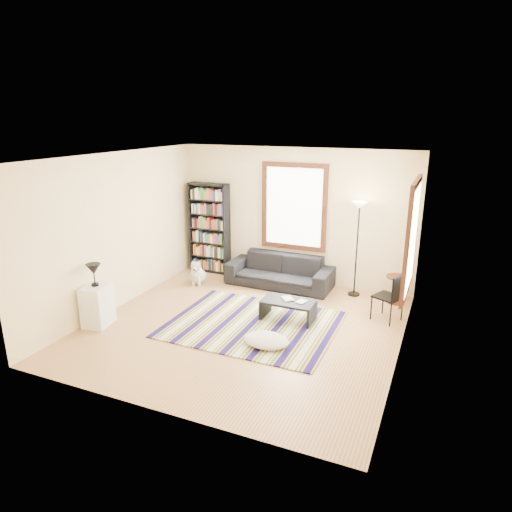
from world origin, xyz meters
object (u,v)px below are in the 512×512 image
at_px(floor_cushion, 266,340).
at_px(side_table, 396,290).
at_px(coffee_table, 288,310).
at_px(floor_lamp, 357,250).
at_px(white_cabinet, 97,305).
at_px(bookshelf, 210,228).
at_px(folding_chair, 388,297).
at_px(sofa, 279,271).
at_px(dog, 198,271).

distance_m(floor_cushion, side_table, 2.99).
xyz_separation_m(coffee_table, side_table, (1.61, 1.51, 0.09)).
xyz_separation_m(floor_lamp, side_table, (0.80, -0.11, -0.66)).
distance_m(floor_cushion, white_cabinet, 2.93).
xyz_separation_m(bookshelf, side_table, (4.11, -0.28, -0.73)).
height_order(coffee_table, side_table, side_table).
bearing_deg(floor_cushion, coffee_table, 90.05).
bearing_deg(floor_cushion, folding_chair, 47.17).
xyz_separation_m(floor_lamp, folding_chair, (0.75, -0.94, -0.50)).
distance_m(bookshelf, white_cabinet, 3.31).
relative_size(coffee_table, floor_lamp, 0.48).
distance_m(sofa, bookshelf, 1.92).
xyz_separation_m(floor_cushion, dog, (-2.36, 1.96, 0.18)).
xyz_separation_m(bookshelf, coffee_table, (2.50, -1.78, -0.82)).
bearing_deg(folding_chair, floor_lamp, 153.27).
xyz_separation_m(side_table, folding_chair, (-0.05, -0.83, 0.16)).
height_order(floor_cushion, folding_chair, folding_chair).
height_order(side_table, folding_chair, folding_chair).
xyz_separation_m(coffee_table, folding_chair, (1.56, 0.67, 0.25)).
distance_m(floor_lamp, white_cabinet, 4.83).
relative_size(sofa, coffee_table, 2.42).
bearing_deg(sofa, floor_cushion, -72.87).
relative_size(floor_cushion, dog, 1.35).
height_order(sofa, side_table, sofa).
height_order(coffee_table, floor_lamp, floor_lamp).
height_order(floor_lamp, dog, floor_lamp).
xyz_separation_m(floor_lamp, dog, (-3.16, -0.66, -0.66)).
relative_size(side_table, folding_chair, 0.63).
bearing_deg(folding_chair, floor_cushion, -108.26).
bearing_deg(sofa, bookshelf, 172.31).
distance_m(bookshelf, floor_lamp, 3.32).
bearing_deg(floor_lamp, folding_chair, -51.30).
bearing_deg(bookshelf, floor_cushion, -48.09).
height_order(sofa, coffee_table, sofa).
xyz_separation_m(floor_cushion, floor_lamp, (0.81, 2.62, 0.84)).
xyz_separation_m(coffee_table, dog, (-2.35, 0.95, 0.09)).
bearing_deg(white_cabinet, bookshelf, 72.83).
distance_m(floor_lamp, folding_chair, 1.30).
bearing_deg(dog, floor_cushion, -59.05).
relative_size(bookshelf, folding_chair, 2.33).
bearing_deg(floor_lamp, coffee_table, -116.63).
relative_size(bookshelf, floor_lamp, 1.08).
relative_size(floor_cushion, white_cabinet, 1.02).
relative_size(side_table, white_cabinet, 0.77).
bearing_deg(white_cabinet, folding_chair, 15.07).
height_order(floor_lamp, white_cabinet, floor_lamp).
bearing_deg(coffee_table, white_cabinet, -153.55).
relative_size(bookshelf, white_cabinet, 2.86).
xyz_separation_m(floor_lamp, white_cabinet, (-3.70, -3.05, -0.58)).
bearing_deg(bookshelf, sofa, -8.66).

